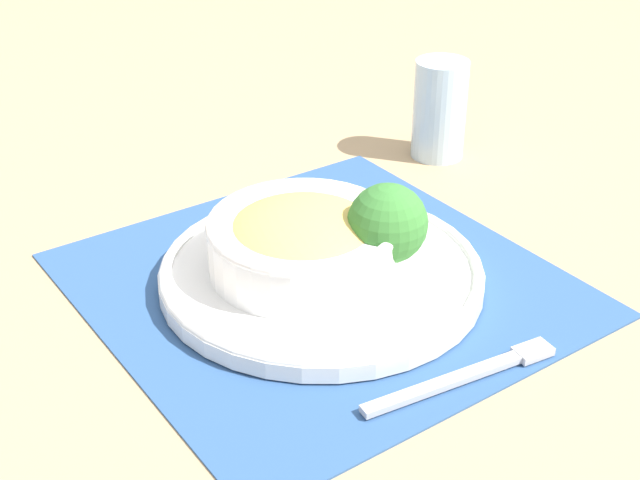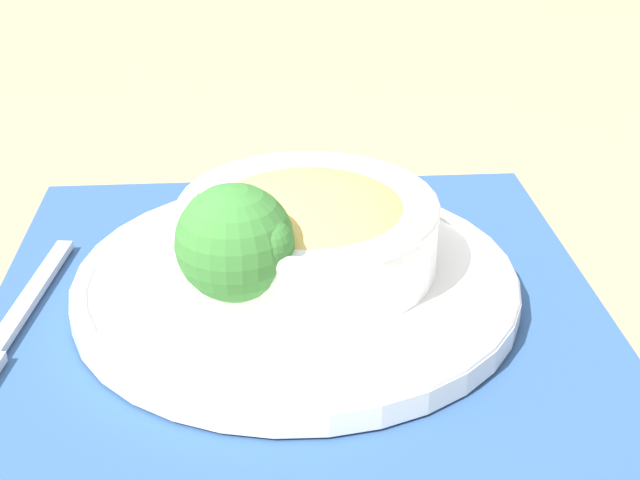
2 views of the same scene
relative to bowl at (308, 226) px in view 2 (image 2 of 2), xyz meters
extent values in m
plane|color=tan|center=(0.01, 0.01, -0.05)|extent=(4.00, 4.00, 0.00)
cube|color=#2D5184|center=(0.01, 0.01, -0.05)|extent=(0.47, 0.47, 0.00)
cylinder|color=white|center=(0.01, 0.01, -0.04)|extent=(0.31, 0.31, 0.02)
torus|color=white|center=(0.01, 0.01, -0.03)|extent=(0.31, 0.31, 0.01)
cylinder|color=white|center=(0.00, 0.00, -0.01)|extent=(0.18, 0.18, 0.05)
torus|color=white|center=(0.00, 0.00, 0.02)|extent=(0.18, 0.18, 0.01)
ellipsoid|color=#E0B75B|center=(0.00, 0.00, 0.00)|extent=(0.15, 0.15, 0.05)
cylinder|color=#759E51|center=(0.04, 0.07, -0.02)|extent=(0.02, 0.02, 0.02)
sphere|color=#387A33|center=(0.04, 0.07, 0.02)|extent=(0.08, 0.08, 0.08)
sphere|color=#387A33|center=(0.02, 0.07, 0.03)|extent=(0.03, 0.03, 0.03)
sphere|color=#387A33|center=(0.06, 0.06, 0.02)|extent=(0.03, 0.03, 0.03)
cylinder|color=orange|center=(-0.03, 0.05, -0.03)|extent=(0.04, 0.04, 0.01)
cylinder|color=orange|center=(-0.04, 0.04, -0.03)|extent=(0.04, 0.04, 0.01)
cube|color=#B7B7BC|center=(0.19, 0.04, -0.04)|extent=(0.01, 0.18, 0.01)
camera|label=1|loc=(0.64, -0.32, 0.41)|focal=50.00mm
camera|label=2|loc=(-0.04, 0.55, 0.28)|focal=50.00mm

